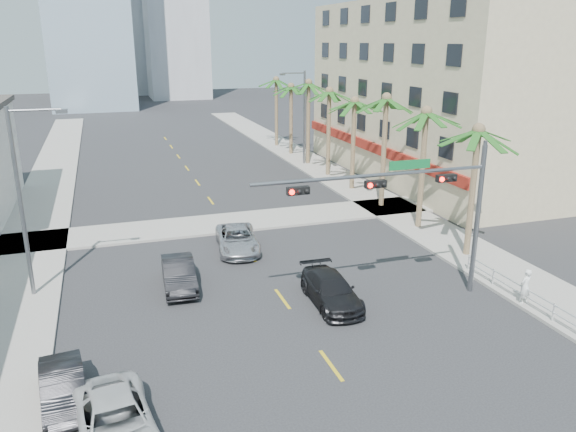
% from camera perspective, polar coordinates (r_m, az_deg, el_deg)
% --- Properties ---
extents(sidewalk_right, '(4.00, 120.00, 0.15)m').
position_cam_1_polar(sidewalk_right, '(40.01, 11.51, 0.15)').
color(sidewalk_right, gray).
rests_on(sidewalk_right, ground).
extents(sidewalk_left, '(4.00, 120.00, 0.15)m').
position_cam_1_polar(sidewalk_left, '(35.33, -24.81, -3.50)').
color(sidewalk_left, gray).
rests_on(sidewalk_left, ground).
extents(sidewalk_cross, '(80.00, 4.00, 0.15)m').
position_cam_1_polar(sidewalk_cross, '(37.64, -6.16, -0.70)').
color(sidewalk_cross, gray).
rests_on(sidewalk_cross, ground).
extents(building_right, '(15.25, 28.00, 15.00)m').
position_cam_1_polar(building_right, '(52.25, 16.28, 12.11)').
color(building_right, tan).
rests_on(building_right, ground).
extents(traffic_signal_mast, '(11.12, 0.54, 7.20)m').
position_cam_1_polar(traffic_signal_mast, '(25.63, 13.25, 1.91)').
color(traffic_signal_mast, slate).
rests_on(traffic_signal_mast, ground).
extents(palm_tree_0, '(4.80, 4.80, 7.80)m').
position_cam_1_polar(palm_tree_0, '(31.73, 18.79, 8.12)').
color(palm_tree_0, brown).
rests_on(palm_tree_0, ground).
extents(palm_tree_1, '(4.80, 4.80, 8.16)m').
position_cam_1_polar(palm_tree_1, '(35.94, 13.88, 10.08)').
color(palm_tree_1, brown).
rests_on(palm_tree_1, ground).
extents(palm_tree_2, '(4.80, 4.80, 8.52)m').
position_cam_1_polar(palm_tree_2, '(40.37, 9.97, 11.57)').
color(palm_tree_2, brown).
rests_on(palm_tree_2, ground).
extents(palm_tree_3, '(4.80, 4.80, 7.80)m').
position_cam_1_polar(palm_tree_3, '(45.07, 6.78, 11.40)').
color(palm_tree_3, brown).
rests_on(palm_tree_3, ground).
extents(palm_tree_4, '(4.80, 4.80, 8.16)m').
position_cam_1_polar(palm_tree_4, '(49.78, 4.22, 12.44)').
color(palm_tree_4, brown).
rests_on(palm_tree_4, ground).
extents(palm_tree_5, '(4.80, 4.80, 8.52)m').
position_cam_1_polar(palm_tree_5, '(54.58, 2.10, 13.27)').
color(palm_tree_5, brown).
rests_on(palm_tree_5, ground).
extents(palm_tree_6, '(4.80, 4.80, 7.80)m').
position_cam_1_polar(palm_tree_6, '(59.52, 0.31, 12.95)').
color(palm_tree_6, brown).
rests_on(palm_tree_6, ground).
extents(palm_tree_7, '(4.80, 4.80, 8.16)m').
position_cam_1_polar(palm_tree_7, '(64.43, -1.21, 13.60)').
color(palm_tree_7, brown).
rests_on(palm_tree_7, ground).
extents(streetlight_left, '(2.55, 0.25, 9.00)m').
position_cam_1_polar(streetlight_left, '(28.07, -25.23, 2.02)').
color(streetlight_left, slate).
rests_on(streetlight_left, ground).
extents(streetlight_right, '(2.55, 0.25, 9.00)m').
position_cam_1_polar(streetlight_right, '(54.64, 1.46, 10.41)').
color(streetlight_right, slate).
rests_on(streetlight_right, ground).
extents(guardrail, '(0.08, 8.08, 1.00)m').
position_cam_1_polar(guardrail, '(28.20, 22.63, -7.05)').
color(guardrail, silver).
rests_on(guardrail, ground).
extents(car_parked_mid, '(1.80, 4.12, 1.32)m').
position_cam_1_polar(car_parked_mid, '(20.86, -21.87, -15.98)').
color(car_parked_mid, black).
rests_on(car_parked_mid, ground).
extents(car_parked_far, '(2.81, 5.10, 1.35)m').
position_cam_1_polar(car_parked_far, '(18.79, -17.09, -19.43)').
color(car_parked_far, silver).
rests_on(car_parked_far, ground).
extents(car_lane_left, '(1.74, 4.42, 1.43)m').
position_cam_1_polar(car_lane_left, '(28.30, -11.03, -5.78)').
color(car_lane_left, black).
rests_on(car_lane_left, ground).
extents(car_lane_center, '(2.86, 5.15, 1.36)m').
position_cam_1_polar(car_lane_center, '(32.70, -5.17, -2.37)').
color(car_lane_center, silver).
rests_on(car_lane_center, ground).
extents(car_lane_right, '(2.06, 4.75, 1.36)m').
position_cam_1_polar(car_lane_right, '(26.23, 4.40, -7.50)').
color(car_lane_right, black).
rests_on(car_lane_right, ground).
extents(pedestrian, '(0.70, 0.55, 1.68)m').
position_cam_1_polar(pedestrian, '(27.94, 22.98, -6.61)').
color(pedestrian, white).
rests_on(pedestrian, sidewalk_right).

